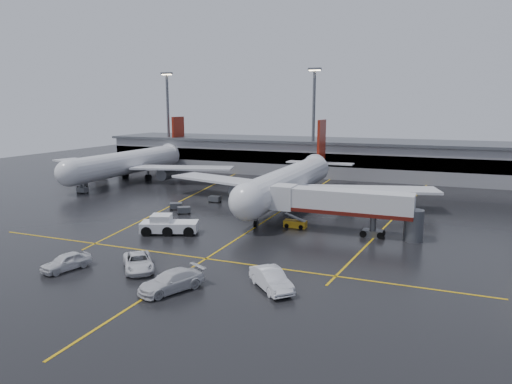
% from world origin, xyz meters
% --- Properties ---
extents(ground, '(220.00, 220.00, 0.00)m').
position_xyz_m(ground, '(0.00, 0.00, 0.00)').
color(ground, black).
rests_on(ground, ground).
extents(apron_line_centre, '(0.25, 90.00, 0.02)m').
position_xyz_m(apron_line_centre, '(0.00, 0.00, 0.01)').
color(apron_line_centre, gold).
rests_on(apron_line_centre, ground).
extents(apron_line_stop, '(60.00, 0.25, 0.02)m').
position_xyz_m(apron_line_stop, '(0.00, -22.00, 0.01)').
color(apron_line_stop, gold).
rests_on(apron_line_stop, ground).
extents(apron_line_left, '(9.99, 69.35, 0.02)m').
position_xyz_m(apron_line_left, '(-20.00, 10.00, 0.01)').
color(apron_line_left, gold).
rests_on(apron_line_left, ground).
extents(apron_line_right, '(7.57, 69.64, 0.02)m').
position_xyz_m(apron_line_right, '(18.00, 10.00, 0.01)').
color(apron_line_right, gold).
rests_on(apron_line_right, ground).
extents(terminal, '(122.00, 19.00, 8.60)m').
position_xyz_m(terminal, '(0.00, 47.93, 4.32)').
color(terminal, gray).
rests_on(terminal, ground).
extents(light_mast_left, '(3.00, 1.20, 25.45)m').
position_xyz_m(light_mast_left, '(-45.00, 42.00, 14.47)').
color(light_mast_left, '#595B60').
rests_on(light_mast_left, ground).
extents(light_mast_mid, '(3.00, 1.20, 25.45)m').
position_xyz_m(light_mast_mid, '(-5.00, 42.00, 14.47)').
color(light_mast_mid, '#595B60').
rests_on(light_mast_mid, ground).
extents(main_airliner, '(48.80, 45.60, 14.10)m').
position_xyz_m(main_airliner, '(0.00, 9.70, 4.21)').
color(main_airliner, silver).
rests_on(main_airliner, ground).
extents(second_airliner, '(48.80, 45.60, 14.10)m').
position_xyz_m(second_airliner, '(-42.00, 21.70, 4.21)').
color(second_airliner, silver).
rests_on(second_airliner, ground).
extents(jet_bridge, '(19.90, 3.40, 6.05)m').
position_xyz_m(jet_bridge, '(11.87, -6.00, 3.93)').
color(jet_bridge, silver).
rests_on(jet_bridge, ground).
extents(pushback_tractor, '(8.04, 5.48, 2.67)m').
position_xyz_m(pushback_tractor, '(-9.64, -14.58, 1.06)').
color(pushback_tractor, white).
rests_on(pushback_tractor, ground).
extents(belt_loader, '(3.18, 1.55, 1.99)m').
position_xyz_m(belt_loader, '(5.20, -5.13, 0.49)').
color(belt_loader, gold).
rests_on(belt_loader, ground).
extents(service_van_a, '(6.07, 6.43, 1.69)m').
position_xyz_m(service_van_a, '(-4.84, -27.78, 0.84)').
color(service_van_a, white).
rests_on(service_van_a, ground).
extents(service_van_b, '(5.17, 6.88, 1.86)m').
position_xyz_m(service_van_b, '(1.33, -31.29, 0.93)').
color(service_van_b, silver).
rests_on(service_van_b, ground).
extents(service_van_c, '(5.66, 5.66, 1.96)m').
position_xyz_m(service_van_c, '(9.76, -27.53, 0.98)').
color(service_van_c, white).
rests_on(service_van_c, ground).
extents(service_van_d, '(3.38, 5.54, 1.76)m').
position_xyz_m(service_van_d, '(-11.83, -30.56, 0.88)').
color(service_van_d, silver).
rests_on(service_van_d, ground).
extents(baggage_cart_a, '(2.39, 2.18, 1.12)m').
position_xyz_m(baggage_cart_a, '(-13.59, -3.73, 0.63)').
color(baggage_cart_a, '#595B60').
rests_on(baggage_cart_a, ground).
extents(baggage_cart_b, '(2.38, 2.12, 1.12)m').
position_xyz_m(baggage_cart_b, '(-16.37, -1.57, 0.63)').
color(baggage_cart_b, '#595B60').
rests_on(baggage_cart_b, ground).
extents(baggage_cart_c, '(2.00, 1.31, 1.12)m').
position_xyz_m(baggage_cart_c, '(-13.10, 6.12, 0.63)').
color(baggage_cart_c, '#595B60').
rests_on(baggage_cart_c, ground).
extents(baggage_cart_d, '(2.00, 1.31, 1.12)m').
position_xyz_m(baggage_cart_d, '(-46.21, 9.83, 0.63)').
color(baggage_cart_d, '#595B60').
rests_on(baggage_cart_d, ground).
extents(baggage_cart_e, '(2.03, 1.34, 1.12)m').
position_xyz_m(baggage_cart_e, '(-41.12, 4.34, 0.63)').
color(baggage_cart_e, '#595B60').
rests_on(baggage_cart_e, ground).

